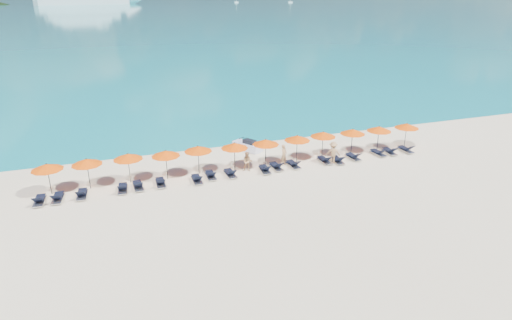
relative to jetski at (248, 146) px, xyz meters
name	(u,v)px	position (x,y,z in m)	size (l,w,h in m)	color
ground	(270,191)	(-1.12, -8.39, -0.40)	(1400.00, 1400.00, 0.00)	beige
sea	(104,2)	(-1.12, 651.61, -0.40)	(1600.00, 1300.00, 0.01)	#1FA9B2
sailboat_near	(236,2)	(172.31, 570.45, 0.64)	(5.52, 1.84, 10.13)	white
sailboat_far	(290,2)	(243.18, 546.58, 0.75)	(6.10, 2.03, 11.19)	white
jetski	(248,146)	(0.00, 0.00, 0.00)	(2.27, 2.87, 0.97)	white
beachgoer_a	(284,155)	(1.61, -4.26, 0.46)	(0.63, 0.41, 1.72)	tan
beachgoer_b	(248,162)	(-1.50, -4.51, 0.38)	(0.76, 0.44, 1.55)	tan
beachgoer_c	(333,153)	(5.50, -5.18, 0.51)	(1.17, 0.55, 1.82)	tan
umbrella_0	(47,167)	(-15.42, -3.91, 1.62)	(2.10, 2.10, 2.28)	black
umbrella_1	(87,162)	(-12.93, -3.81, 1.62)	(2.10, 2.10, 2.28)	black
umbrella_2	(128,156)	(-10.18, -3.70, 1.62)	(2.10, 2.10, 2.28)	black
umbrella_3	(166,153)	(-7.56, -3.95, 1.62)	(2.10, 2.10, 2.28)	black
umbrella_4	(198,149)	(-5.14, -3.74, 1.62)	(2.10, 2.10, 2.28)	black
umbrella_5	(234,146)	(-2.36, -3.96, 1.62)	(2.10, 2.10, 2.28)	black
umbrella_6	(266,142)	(0.18, -3.98, 1.62)	(2.10, 2.10, 2.28)	black
umbrella_7	(297,138)	(2.90, -3.89, 1.62)	(2.10, 2.10, 2.28)	black
umbrella_8	(323,134)	(5.31, -3.71, 1.62)	(2.10, 2.10, 2.28)	black
umbrella_9	(353,131)	(8.01, -3.86, 1.62)	(2.10, 2.10, 2.28)	black
umbrella_10	(379,129)	(10.54, -3.95, 1.62)	(2.10, 2.10, 2.28)	black
umbrella_11	(407,126)	(13.36, -3.97, 1.62)	(2.10, 2.10, 2.28)	black
lounger_0	(39,200)	(-16.04, -5.17, -0.16)	(0.73, 1.74, 0.66)	silver
lounger_1	(58,198)	(-14.95, -5.15, -0.16)	(0.79, 1.75, 0.66)	silver
lounger_2	(82,194)	(-13.45, -5.09, -0.16)	(0.75, 1.74, 0.66)	silver
lounger_3	(123,188)	(-10.81, -5.06, -0.16)	(0.77, 1.75, 0.66)	silver
lounger_4	(138,186)	(-9.76, -4.97, -0.16)	(0.69, 1.73, 0.66)	silver
lounger_5	(161,182)	(-8.19, -4.94, -0.16)	(0.66, 1.72, 0.66)	silver
lounger_6	(197,179)	(-5.62, -5.23, -0.16)	(0.65, 1.71, 0.66)	silver
lounger_7	(211,175)	(-4.51, -4.85, -0.16)	(0.69, 1.73, 0.66)	silver
lounger_8	(230,173)	(-3.03, -4.99, -0.16)	(0.67, 1.72, 0.66)	silver
lounger_9	(265,169)	(-0.31, -5.09, -0.16)	(0.78, 1.75, 0.66)	silver
lounger_10	(276,166)	(0.73, -4.88, -0.16)	(0.69, 1.73, 0.66)	silver
lounger_11	(293,164)	(2.17, -4.91, -0.16)	(0.70, 1.73, 0.66)	silver
lounger_12	(324,160)	(4.93, -4.90, -0.16)	(0.65, 1.71, 0.66)	silver
lounger_13	(338,160)	(5.94, -5.24, -0.16)	(0.78, 1.75, 0.66)	silver
lounger_14	(353,157)	(7.54, -4.99, -0.16)	(0.71, 1.73, 0.66)	silver
lounger_15	(378,153)	(10.04, -4.89, -0.16)	(0.79, 1.75, 0.66)	silver
lounger_16	(390,151)	(11.16, -4.90, -0.16)	(0.75, 1.74, 0.66)	silver
lounger_17	(406,149)	(12.78, -4.96, -0.16)	(0.67, 1.72, 0.66)	silver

